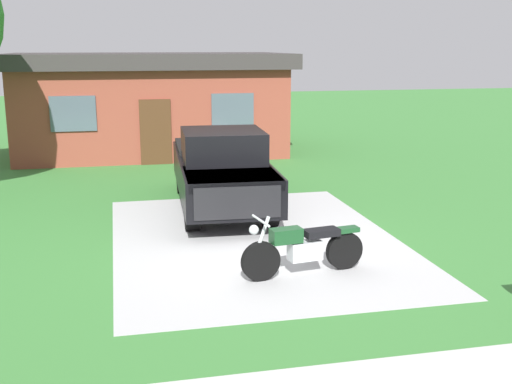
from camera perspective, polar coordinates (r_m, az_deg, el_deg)
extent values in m
plane|color=#3A7B36|center=(12.62, -0.04, -4.33)|extent=(80.00, 80.00, 0.00)
cube|color=#B5B5B5|center=(12.62, -0.04, -4.32)|extent=(5.54, 7.56, 0.01)
cylinder|color=black|center=(10.41, 0.43, -6.25)|extent=(0.67, 0.22, 0.66)
cylinder|color=black|center=(11.05, 7.94, -5.22)|extent=(0.67, 0.22, 0.66)
cube|color=silver|center=(10.69, 4.43, -5.26)|extent=(0.59, 0.34, 0.32)
cube|color=#194723|center=(10.45, 2.72, -3.93)|extent=(0.55, 0.34, 0.24)
cube|color=black|center=(10.73, 5.90, -3.64)|extent=(0.64, 0.37, 0.12)
cube|color=#194723|center=(10.94, 8.00, -3.38)|extent=(0.51, 0.27, 0.08)
cylinder|color=silver|center=(10.29, 0.43, -4.31)|extent=(0.34, 0.11, 0.77)
cylinder|color=silver|center=(10.20, 0.43, -2.59)|extent=(0.15, 0.70, 0.04)
sphere|color=silver|center=(10.20, -0.20, -3.41)|extent=(0.16, 0.16, 0.16)
cylinder|color=black|center=(13.44, 1.22, -1.39)|extent=(0.34, 0.85, 0.84)
cylinder|color=black|center=(13.24, -5.77, -1.68)|extent=(0.34, 0.85, 0.84)
cylinder|color=black|center=(16.80, -1.01, 1.54)|extent=(0.34, 0.85, 0.84)
cylinder|color=black|center=(16.64, -6.60, 1.35)|extent=(0.34, 0.85, 0.84)
cube|color=black|center=(14.97, -3.15, 1.59)|extent=(2.29, 5.70, 0.80)
cube|color=black|center=(13.11, -2.25, 1.29)|extent=(2.00, 2.00, 0.20)
cube|color=black|center=(14.45, -3.00, 4.19)|extent=(1.90, 1.99, 0.70)
cube|color=#3F4C56|center=(13.68, -2.61, 3.27)|extent=(1.71, 0.25, 0.60)
cube|color=black|center=(16.44, -3.77, 3.50)|extent=(2.02, 2.50, 0.50)
cube|color=black|center=(12.28, -1.68, -0.95)|extent=(1.70, 0.19, 0.64)
cube|color=brown|center=(23.16, -9.46, 7.24)|extent=(9.00, 5.00, 3.00)
cube|color=#383333|center=(23.05, -9.62, 11.57)|extent=(9.60, 5.60, 0.50)
cube|color=#4C2D19|center=(20.70, -9.00, 5.34)|extent=(1.00, 0.08, 2.10)
cube|color=#4C5966|center=(20.63, -16.11, 6.78)|extent=(1.40, 0.06, 1.10)
cube|color=#4C5966|center=(20.93, -2.11, 7.36)|extent=(1.40, 0.06, 1.10)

